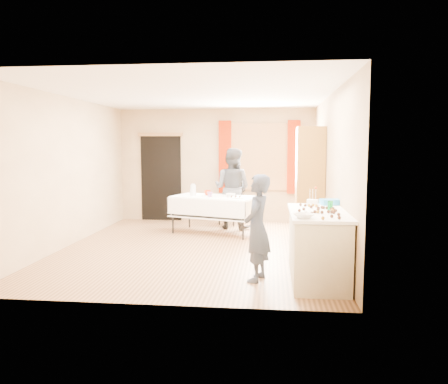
# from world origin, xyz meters

# --- Properties ---
(floor) EXTENTS (4.50, 5.50, 0.02)m
(floor) POSITION_xyz_m (0.00, 0.00, -0.01)
(floor) COLOR #9E7047
(floor) RESTS_ON ground
(ceiling) EXTENTS (4.50, 5.50, 0.02)m
(ceiling) POSITION_xyz_m (0.00, 0.00, 2.61)
(ceiling) COLOR white
(ceiling) RESTS_ON floor
(wall_back) EXTENTS (4.50, 0.02, 2.60)m
(wall_back) POSITION_xyz_m (0.00, 2.76, 1.30)
(wall_back) COLOR tan
(wall_back) RESTS_ON floor
(wall_front) EXTENTS (4.50, 0.02, 2.60)m
(wall_front) POSITION_xyz_m (0.00, -2.76, 1.30)
(wall_front) COLOR tan
(wall_front) RESTS_ON floor
(wall_left) EXTENTS (0.02, 5.50, 2.60)m
(wall_left) POSITION_xyz_m (-2.26, 0.00, 1.30)
(wall_left) COLOR tan
(wall_left) RESTS_ON floor
(wall_right) EXTENTS (0.02, 5.50, 2.60)m
(wall_right) POSITION_xyz_m (2.26, 0.00, 1.30)
(wall_right) COLOR tan
(wall_right) RESTS_ON floor
(window_frame) EXTENTS (1.32, 0.06, 1.52)m
(window_frame) POSITION_xyz_m (1.00, 2.72, 1.50)
(window_frame) COLOR olive
(window_frame) RESTS_ON wall_back
(window_pane) EXTENTS (1.20, 0.02, 1.40)m
(window_pane) POSITION_xyz_m (1.00, 2.71, 1.50)
(window_pane) COLOR white
(window_pane) RESTS_ON wall_back
(curtain_left) EXTENTS (0.28, 0.06, 1.65)m
(curtain_left) POSITION_xyz_m (0.22, 2.67, 1.50)
(curtain_left) COLOR #9A1C00
(curtain_left) RESTS_ON wall_back
(curtain_right) EXTENTS (0.28, 0.06, 1.65)m
(curtain_right) POSITION_xyz_m (1.78, 2.67, 1.50)
(curtain_right) COLOR #9A1C00
(curtain_right) RESTS_ON wall_back
(doorway) EXTENTS (0.95, 0.04, 2.00)m
(doorway) POSITION_xyz_m (-1.30, 2.73, 1.00)
(doorway) COLOR black
(doorway) RESTS_ON floor
(door_lintel) EXTENTS (1.05, 0.06, 0.08)m
(door_lintel) POSITION_xyz_m (-1.30, 2.70, 2.02)
(door_lintel) COLOR olive
(door_lintel) RESTS_ON wall_back
(cabinet) EXTENTS (0.50, 0.60, 2.10)m
(cabinet) POSITION_xyz_m (1.99, 0.85, 1.05)
(cabinet) COLOR olive
(cabinet) RESTS_ON floor
(counter) EXTENTS (0.73, 1.53, 0.91)m
(counter) POSITION_xyz_m (1.89, -1.63, 0.45)
(counter) COLOR beige
(counter) RESTS_ON floor
(party_table) EXTENTS (1.86, 1.33, 0.75)m
(party_table) POSITION_xyz_m (0.15, 1.28, 0.44)
(party_table) COLOR black
(party_table) RESTS_ON floor
(chair) EXTENTS (0.54, 0.54, 1.01)m
(chair) POSITION_xyz_m (0.38, 2.34, 0.30)
(chair) COLOR black
(chair) RESTS_ON floor
(girl) EXTENTS (0.66, 0.56, 1.39)m
(girl) POSITION_xyz_m (1.11, -1.74, 0.69)
(girl) COLOR #2B344A
(girl) RESTS_ON floor
(woman) EXTENTS (1.25, 1.18, 1.71)m
(woman) POSITION_xyz_m (0.46, 1.87, 0.85)
(woman) COLOR black
(woman) RESTS_ON floor
(soda_can) EXTENTS (0.08, 0.08, 0.12)m
(soda_can) POSITION_xyz_m (2.06, -1.52, 0.97)
(soda_can) COLOR #129C3C
(soda_can) RESTS_ON counter
(mixing_bowl) EXTENTS (0.38, 0.38, 0.05)m
(mixing_bowl) POSITION_xyz_m (1.66, -2.21, 0.94)
(mixing_bowl) COLOR white
(mixing_bowl) RESTS_ON counter
(foam_block) EXTENTS (0.17, 0.14, 0.08)m
(foam_block) POSITION_xyz_m (1.87, -1.04, 0.95)
(foam_block) COLOR white
(foam_block) RESTS_ON counter
(blue_basket) EXTENTS (0.33, 0.26, 0.08)m
(blue_basket) POSITION_xyz_m (2.15, -0.98, 0.95)
(blue_basket) COLOR #238AD2
(blue_basket) RESTS_ON counter
(pitcher) EXTENTS (0.14, 0.14, 0.22)m
(pitcher) POSITION_xyz_m (-0.28, 1.31, 0.86)
(pitcher) COLOR silver
(pitcher) RESTS_ON party_table
(cup_red) EXTENTS (0.26, 0.26, 0.10)m
(cup_red) POSITION_xyz_m (-0.00, 1.42, 0.80)
(cup_red) COLOR #B42705
(cup_red) RESTS_ON party_table
(cup_rainbow) EXTENTS (0.18, 0.18, 0.10)m
(cup_rainbow) POSITION_xyz_m (0.09, 1.14, 0.80)
(cup_rainbow) COLOR red
(cup_rainbow) RESTS_ON party_table
(small_bowl) EXTENTS (0.36, 0.36, 0.06)m
(small_bowl) POSITION_xyz_m (0.48, 1.29, 0.78)
(small_bowl) COLOR white
(small_bowl) RESTS_ON party_table
(pastry_tray) EXTENTS (0.34, 0.30, 0.02)m
(pastry_tray) POSITION_xyz_m (0.61, 1.01, 0.76)
(pastry_tray) COLOR white
(pastry_tray) RESTS_ON party_table
(bottle) EXTENTS (0.08, 0.09, 0.18)m
(bottle) POSITION_xyz_m (-0.35, 1.61, 0.84)
(bottle) COLOR white
(bottle) RESTS_ON party_table
(cake_balls) EXTENTS (0.50, 1.16, 0.04)m
(cake_balls) POSITION_xyz_m (1.91, -1.67, 0.93)
(cake_balls) COLOR #3F2314
(cake_balls) RESTS_ON counter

